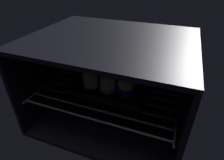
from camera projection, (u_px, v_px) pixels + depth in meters
oven_cavity at (115, 77)px, 78.16cm from camera, size 59.00×47.00×37.00cm
oven_rack at (111, 88)px, 76.60cm from camera, size 54.80×42.00×0.80cm
baking_tray at (112, 85)px, 76.91cm from camera, size 31.15×23.36×2.20cm
muffin_row0_col0 at (91, 78)px, 74.09cm from camera, size 6.66×6.66×7.83cm
muffin_row0_col1 at (107, 82)px, 71.75cm from camera, size 6.47×6.47×7.07cm
muffin_row0_col2 at (126, 86)px, 69.14cm from camera, size 6.67×6.67×7.75cm
muffin_row1_col0 at (98, 69)px, 80.28cm from camera, size 6.63×6.63×7.74cm
muffin_row1_col1 at (115, 73)px, 77.83cm from camera, size 6.47×6.47×7.46cm
muffin_row1_col2 at (133, 76)px, 75.62cm from camera, size 6.82×6.82×7.23cm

